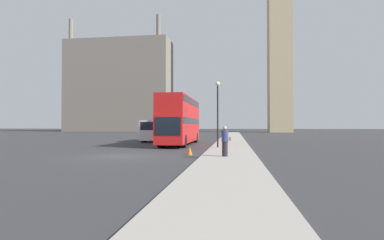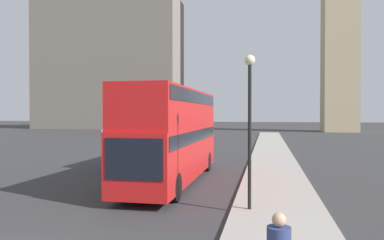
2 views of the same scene
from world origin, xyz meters
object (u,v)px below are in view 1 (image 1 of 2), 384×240
at_px(pedestrian, 225,141).
at_px(street_lamp, 218,104).
at_px(clock_tower, 279,4).
at_px(white_van, 155,130).
at_px(red_double_decker_bus, 180,119).

xyz_separation_m(pedestrian, street_lamp, (-0.78, 6.87, 2.65)).
bearing_deg(clock_tower, street_lamp, -102.74).
height_order(pedestrian, street_lamp, street_lamp).
distance_m(clock_tower, white_van, 65.35).
distance_m(red_double_decker_bus, street_lamp, 6.54).
xyz_separation_m(red_double_decker_bus, pedestrian, (4.73, -11.96, -1.54)).
relative_size(red_double_decker_bus, pedestrian, 6.66).
bearing_deg(pedestrian, white_van, 116.47).
bearing_deg(street_lamp, white_van, 126.65).
bearing_deg(pedestrian, clock_tower, 79.13).
distance_m(pedestrian, street_lamp, 7.40).
relative_size(white_van, street_lamp, 1.18).
bearing_deg(red_double_decker_bus, clock_tower, 72.45).
relative_size(red_double_decker_bus, street_lamp, 2.16).
bearing_deg(white_van, pedestrian, -63.53).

